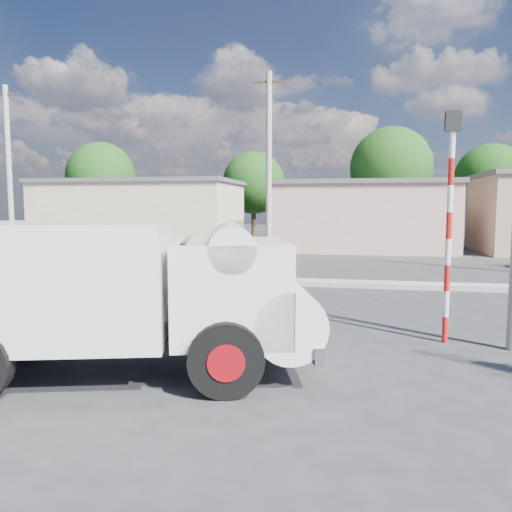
# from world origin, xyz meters

# --- Properties ---
(ground_plane) EXTENTS (120.00, 120.00, 0.00)m
(ground_plane) POSITION_xyz_m (0.00, 0.00, 0.00)
(ground_plane) COLOR #2C2C2F
(ground_plane) RESTS_ON ground
(median) EXTENTS (40.00, 0.80, 0.16)m
(median) POSITION_xyz_m (0.00, 8.00, 0.08)
(median) COLOR #99968E
(median) RESTS_ON ground
(truck) EXTENTS (6.09, 3.51, 2.37)m
(truck) POSITION_xyz_m (-1.95, -1.40, 1.32)
(truck) COLOR black
(truck) RESTS_ON ground
(traffic_pole) EXTENTS (0.28, 0.18, 4.36)m
(traffic_pole) POSITION_xyz_m (3.20, 1.50, 2.59)
(traffic_pole) COLOR red
(traffic_pole) RESTS_ON ground
(building_row) EXTENTS (37.80, 7.30, 4.44)m
(building_row) POSITION_xyz_m (1.10, 22.00, 2.13)
(building_row) COLOR beige
(building_row) RESTS_ON ground
(tree_row) EXTENTS (51.24, 7.43, 8.42)m
(tree_row) POSITION_xyz_m (7.45, 28.53, 4.96)
(tree_row) COLOR #38281E
(tree_row) RESTS_ON ground
(utility_poles) EXTENTS (35.40, 0.24, 8.00)m
(utility_poles) POSITION_xyz_m (3.25, 12.00, 4.07)
(utility_poles) COLOR #99968E
(utility_poles) RESTS_ON ground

